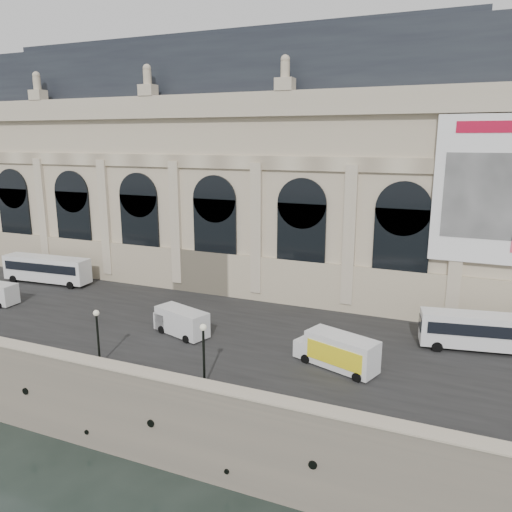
# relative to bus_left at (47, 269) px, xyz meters

# --- Properties ---
(ground) EXTENTS (260.00, 260.00, 0.00)m
(ground) POSITION_rel_bus_left_xyz_m (25.34, -18.03, -7.88)
(ground) COLOR black
(ground) RESTS_ON ground
(quay) EXTENTS (160.00, 70.00, 6.00)m
(quay) POSITION_rel_bus_left_xyz_m (25.34, 16.97, -4.88)
(quay) COLOR gray
(quay) RESTS_ON ground
(street) EXTENTS (160.00, 24.00, 0.06)m
(street) POSITION_rel_bus_left_xyz_m (25.34, -4.03, -1.85)
(street) COLOR #2D2D2D
(street) RESTS_ON quay
(parapet) EXTENTS (160.00, 1.40, 1.21)m
(parapet) POSITION_rel_bus_left_xyz_m (25.34, -17.43, -1.27)
(parapet) COLOR gray
(parapet) RESTS_ON quay
(museum) EXTENTS (69.00, 18.70, 29.10)m
(museum) POSITION_rel_bus_left_xyz_m (19.36, 12.83, 11.84)
(museum) COLOR #C5B598
(museum) RESTS_ON quay
(bus_left) EXTENTS (11.55, 3.31, 3.36)m
(bus_left) POSITION_rel_bus_left_xyz_m (0.00, 0.00, 0.00)
(bus_left) COLOR silver
(bus_left) RESTS_ON quay
(bus_right) EXTENTS (11.07, 4.09, 3.20)m
(bus_right) POSITION_rel_bus_left_xyz_m (49.34, -1.14, -0.09)
(bus_right) COLOR silver
(bus_right) RESTS_ON quay
(van_c) EXTENTS (5.84, 3.65, 2.44)m
(van_c) POSITION_rel_bus_left_xyz_m (23.64, -7.87, -0.64)
(van_c) COLOR silver
(van_c) RESTS_ON quay
(box_truck) EXTENTS (7.06, 4.23, 2.72)m
(box_truck) POSITION_rel_bus_left_xyz_m (38.51, -9.01, -0.52)
(box_truck) COLOR silver
(box_truck) RESTS_ON quay
(lamp_left) EXTENTS (0.46, 0.46, 4.56)m
(lamp_left) POSITION_rel_bus_left_xyz_m (21.17, -15.81, 0.38)
(lamp_left) COLOR black
(lamp_left) RESTS_ON quay
(lamp_right) EXTENTS (0.49, 0.49, 4.77)m
(lamp_right) POSITION_rel_bus_left_xyz_m (30.47, -15.71, 0.49)
(lamp_right) COLOR black
(lamp_right) RESTS_ON quay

